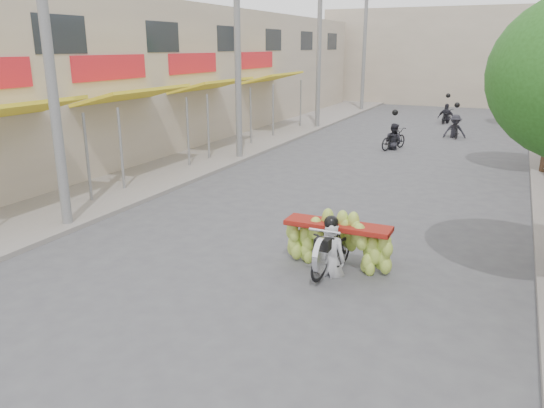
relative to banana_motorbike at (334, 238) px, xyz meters
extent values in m
plane|color=#4C4C50|center=(-1.35, -3.18, -0.68)|extent=(120.00, 120.00, 0.00)
cube|color=gray|center=(-8.35, 11.82, -0.62)|extent=(4.00, 60.00, 0.12)
cube|color=#B2A38D|center=(-13.35, 10.82, 2.32)|extent=(8.00, 40.00, 6.00)
cube|color=yellow|center=(-8.47, -0.18, 2.07)|extent=(1.77, 4.00, 0.53)
cylinder|color=slate|center=(-7.65, 1.62, 0.59)|extent=(0.08, 0.08, 2.55)
cube|color=yellow|center=(-8.47, 4.82, 2.07)|extent=(1.77, 4.00, 0.53)
cylinder|color=slate|center=(-7.65, 3.02, 0.59)|extent=(0.08, 0.08, 2.55)
cylinder|color=slate|center=(-7.65, 6.62, 0.59)|extent=(0.08, 0.08, 2.55)
cube|color=red|center=(-9.35, 4.82, 2.92)|extent=(0.10, 3.50, 0.80)
cube|color=yellow|center=(-8.47, 9.82, 2.07)|extent=(1.77, 4.00, 0.53)
cylinder|color=slate|center=(-7.65, 8.02, 0.59)|extent=(0.08, 0.08, 2.55)
cylinder|color=slate|center=(-7.65, 11.62, 0.59)|extent=(0.08, 0.08, 2.55)
cube|color=red|center=(-9.35, 9.82, 2.92)|extent=(0.10, 3.50, 0.80)
cube|color=yellow|center=(-8.47, 15.82, 2.07)|extent=(1.77, 4.00, 0.53)
cylinder|color=slate|center=(-7.65, 14.02, 0.59)|extent=(0.08, 0.08, 2.55)
cylinder|color=slate|center=(-7.65, 17.62, 0.59)|extent=(0.08, 0.08, 2.55)
cube|color=red|center=(-9.35, 15.82, 2.92)|extent=(0.10, 3.50, 0.80)
cube|color=#1E2328|center=(-9.37, 2.82, 3.92)|extent=(0.08, 2.00, 1.10)
cube|color=#1E2328|center=(-9.37, 7.82, 3.92)|extent=(0.08, 2.00, 1.10)
cube|color=#1E2328|center=(-9.37, 12.82, 3.92)|extent=(0.08, 2.00, 1.10)
cube|color=#1E2328|center=(-9.37, 17.82, 3.92)|extent=(0.08, 2.00, 1.10)
cube|color=#1E2328|center=(-9.37, 22.82, 3.92)|extent=(0.08, 2.00, 1.10)
cube|color=#1E2328|center=(-9.37, 27.82, 3.92)|extent=(0.08, 2.00, 1.10)
cube|color=#B2A38D|center=(-1.35, 34.82, 2.82)|extent=(20.00, 6.00, 7.00)
cylinder|color=slate|center=(-6.75, -0.18, 3.32)|extent=(0.24, 0.24, 8.00)
cylinder|color=slate|center=(-6.75, 8.82, 3.32)|extent=(0.24, 0.24, 8.00)
cylinder|color=slate|center=(-6.75, 17.82, 3.32)|extent=(0.24, 0.24, 8.00)
cylinder|color=slate|center=(-6.75, 26.82, 3.32)|extent=(0.24, 0.24, 8.00)
cylinder|color=#3A2719|center=(4.05, 22.82, 0.92)|extent=(0.28, 0.28, 3.20)
imported|color=black|center=(0.00, -0.14, -0.22)|extent=(0.73, 1.64, 0.93)
cylinder|color=silver|center=(0.00, -0.79, -0.06)|extent=(0.10, 0.66, 0.66)
cube|color=black|center=(0.00, -0.69, 0.12)|extent=(0.28, 0.22, 0.22)
cylinder|color=silver|center=(0.00, -0.59, 0.34)|extent=(0.60, 0.05, 0.05)
cube|color=maroon|center=(0.00, 0.21, 0.20)|extent=(2.10, 0.55, 0.10)
imported|color=silver|center=(0.00, -0.19, 0.42)|extent=(0.58, 0.43, 1.60)
sphere|color=black|center=(0.00, -0.22, 1.19)|extent=(0.28, 0.28, 0.28)
imported|color=black|center=(-1.70, 13.41, -0.23)|extent=(1.14, 1.72, 0.91)
imported|color=#24232A|center=(-1.70, 13.41, 0.44)|extent=(0.91, 0.73, 1.65)
sphere|color=black|center=(-1.70, 13.41, 0.90)|extent=(0.26, 0.26, 0.26)
imported|color=black|center=(0.37, 17.62, -0.21)|extent=(0.86, 1.66, 0.94)
imported|color=#24232A|center=(0.37, 17.62, 0.44)|extent=(1.17, 0.81, 1.65)
sphere|color=black|center=(0.37, 17.62, 0.90)|extent=(0.26, 0.26, 0.26)
imported|color=black|center=(-0.65, 22.72, -0.28)|extent=(0.76, 1.49, 0.80)
imported|color=#24232A|center=(-0.65, 22.72, 0.44)|extent=(1.05, 0.70, 1.65)
sphere|color=black|center=(-0.65, 22.72, 0.90)|extent=(0.26, 0.26, 0.26)
camera|label=1|loc=(2.91, -9.31, 3.58)|focal=35.00mm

